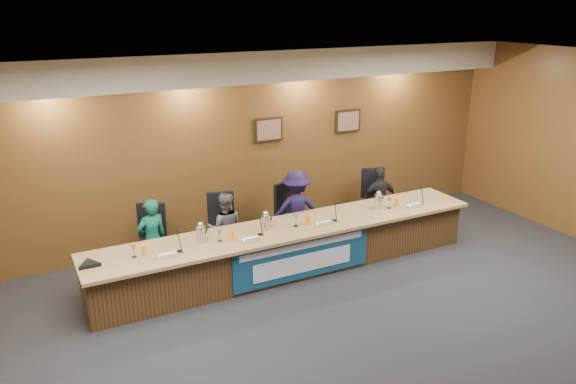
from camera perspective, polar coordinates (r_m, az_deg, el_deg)
name	(u,v)px	position (r m, az deg, el deg)	size (l,w,h in m)	color
floor	(383,352)	(6.97, 9.67, -15.77)	(10.00, 10.00, 0.00)	black
ceiling	(401,78)	(5.80, 11.42, 11.28)	(10.00, 8.00, 0.04)	silver
wall_back	(246,146)	(9.52, -4.25, 4.65)	(10.00, 0.04, 3.20)	brown
soffit	(251,66)	(9.05, -3.82, 12.62)	(10.00, 0.50, 0.50)	beige
dais_body	(290,249)	(8.56, 0.19, -5.84)	(6.00, 0.80, 0.70)	#472C15
dais_top	(291,228)	(8.37, 0.36, -3.64)	(6.10, 0.95, 0.05)	#997248
banner	(303,258)	(8.22, 1.54, -6.73)	(2.20, 0.02, 0.65)	navy
banner_text_upper	(304,246)	(8.12, 1.59, -5.49)	(2.00, 0.01, 0.10)	silver
banner_text_lower	(303,263)	(8.24, 1.57, -7.27)	(1.60, 0.01, 0.28)	silver
wall_photo_left	(268,130)	(9.59, -2.00, 6.34)	(0.52, 0.04, 0.42)	black
wall_photo_right	(348,121)	(10.36, 6.09, 7.19)	(0.52, 0.04, 0.42)	black
panelist_a	(152,239)	(8.46, -13.63, -4.69)	(0.46, 0.30, 1.25)	#0C4E3A
panelist_b	(225,228)	(8.77, -6.42, -3.70)	(0.56, 0.44, 1.16)	#525258
panelist_c	(296,210)	(9.22, 0.83, -1.84)	(0.87, 0.50, 1.34)	#181035
panelist_d	(379,199)	(10.10, 9.26, -0.76)	(0.68, 0.28, 1.16)	black
office_chair_a	(151,246)	(8.61, -13.72, -5.33)	(0.48, 0.48, 0.08)	black
office_chair_b	(223,232)	(8.90, -6.63, -4.07)	(0.48, 0.48, 0.08)	black
office_chair_c	(293,219)	(9.37, 0.54, -2.74)	(0.48, 0.48, 0.08)	black
office_chair_d	(376,203)	(10.21, 8.90, -1.12)	(0.48, 0.48, 0.08)	black
nameplate_a	(169,256)	(7.49, -12.02, -6.33)	(0.24, 0.06, 0.09)	white
microphone_a	(179,251)	(7.67, -10.98, -5.92)	(0.07, 0.07, 0.02)	black
juice_glass_a	(144,250)	(7.64, -14.40, -5.75)	(0.06, 0.06, 0.15)	orange
water_glass_a	(134,251)	(7.61, -15.41, -5.80)	(0.08, 0.08, 0.18)	silver
nameplate_b	(253,239)	(7.81, -3.60, -4.82)	(0.24, 0.06, 0.09)	white
microphone_b	(260,234)	(8.06, -2.86, -4.32)	(0.07, 0.07, 0.02)	black
juice_glass_b	(232,235)	(7.88, -5.73, -4.42)	(0.06, 0.06, 0.15)	orange
water_glass_b	(219,236)	(7.86, -6.98, -4.41)	(0.08, 0.08, 0.18)	silver
nameplate_c	(326,223)	(8.36, 3.83, -3.19)	(0.24, 0.06, 0.09)	white
microphone_c	(334,220)	(8.57, 4.70, -2.89)	(0.07, 0.07, 0.02)	black
juice_glass_c	(308,220)	(8.40, 2.03, -2.84)	(0.06, 0.06, 0.15)	orange
water_glass_c	(296,221)	(8.32, 0.80, -2.93)	(0.08, 0.08, 0.18)	silver
nameplate_d	(416,205)	(9.30, 12.91, -1.31)	(0.24, 0.06, 0.09)	white
microphone_d	(420,203)	(9.51, 13.26, -1.13)	(0.07, 0.07, 0.02)	black
juice_glass_d	(397,202)	(9.30, 11.05, -1.00)	(0.06, 0.06, 0.15)	orange
water_glass_d	(389,203)	(9.18, 10.27, -1.11)	(0.08, 0.08, 0.18)	silver
carafe_left	(201,234)	(7.86, -8.87, -4.27)	(0.12, 0.12, 0.24)	silver
carafe_mid	(266,222)	(8.20, -2.30, -3.11)	(0.13, 0.13, 0.22)	silver
carafe_right	(378,202)	(9.12, 9.16, -0.99)	(0.12, 0.12, 0.24)	silver
speakerphone	(89,264)	(7.57, -19.55, -6.94)	(0.32, 0.32, 0.05)	black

